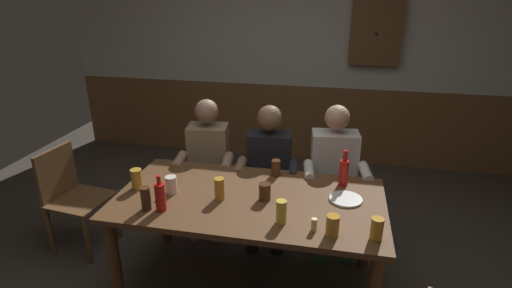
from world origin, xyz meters
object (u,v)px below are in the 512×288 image
at_px(table_candle, 314,225).
at_px(wall_dart_cabinet, 376,33).
at_px(bottle_0, 344,171).
at_px(person_0, 207,160).
at_px(pint_glass_2, 219,189).
at_px(pint_glass_7, 333,225).
at_px(bottle_1, 160,196).
at_px(pint_glass_6, 276,168).
at_px(pint_glass_5, 146,198).
at_px(pint_glass_3, 171,185).
at_px(pint_glass_4, 377,229).
at_px(plate_0, 346,199).
at_px(person_2, 334,171).
at_px(pint_glass_8, 281,212).
at_px(person_1, 268,168).
at_px(pint_glass_1, 137,179).
at_px(dining_table, 249,209).
at_px(chair_empty_near_right, 72,195).
at_px(pint_glass_0, 265,192).

relative_size(table_candle, wall_dart_cabinet, 0.11).
distance_m(bottle_0, wall_dart_cabinet, 2.23).
bearing_deg(person_0, table_candle, 126.37).
height_order(pint_glass_2, pint_glass_7, pint_glass_2).
relative_size(bottle_1, pint_glass_6, 1.96).
relative_size(pint_glass_5, wall_dart_cabinet, 0.23).
bearing_deg(pint_glass_2, pint_glass_3, 177.13).
distance_m(pint_glass_4, pint_glass_5, 1.46).
bearing_deg(plate_0, bottle_1, -162.14).
bearing_deg(pint_glass_2, person_2, 45.62).
xyz_separation_m(plate_0, pint_glass_2, (-0.85, -0.16, 0.07)).
xyz_separation_m(pint_glass_7, wall_dart_cabinet, (0.33, 2.74, 0.81)).
bearing_deg(bottle_0, pint_glass_5, -153.73).
distance_m(person_0, pint_glass_8, 1.29).
relative_size(person_2, pint_glass_5, 7.64).
xyz_separation_m(table_candle, pint_glass_6, (-0.35, 0.70, 0.02)).
relative_size(person_1, pint_glass_6, 9.35).
bearing_deg(pint_glass_1, person_0, 69.97).
height_order(person_0, table_candle, person_0).
xyz_separation_m(pint_glass_1, pint_glass_5, (0.20, -0.26, 0.01)).
xyz_separation_m(person_1, pint_glass_4, (0.82, -1.03, 0.16)).
bearing_deg(dining_table, table_candle, -33.80).
distance_m(dining_table, plate_0, 0.67).
xyz_separation_m(bottle_1, pint_glass_1, (-0.30, 0.25, -0.03)).
relative_size(table_candle, bottle_0, 0.29).
bearing_deg(wall_dart_cabinet, pint_glass_2, -114.06).
height_order(chair_empty_near_right, pint_glass_6, chair_empty_near_right).
bearing_deg(table_candle, person_2, 84.60).
relative_size(person_1, table_candle, 14.83).
bearing_deg(wall_dart_cabinet, person_2, -101.38).
distance_m(pint_glass_6, pint_glass_7, 0.86).
xyz_separation_m(bottle_0, pint_glass_8, (-0.37, -0.60, -0.03)).
xyz_separation_m(table_candle, plate_0, (0.19, 0.41, -0.03)).
distance_m(plate_0, bottle_0, 0.25).
bearing_deg(person_1, pint_glass_0, 93.24).
xyz_separation_m(table_candle, pint_glass_3, (-1.03, 0.27, 0.02)).
bearing_deg(pint_glass_7, pint_glass_1, 167.76).
distance_m(person_1, person_2, 0.56).
bearing_deg(chair_empty_near_right, pint_glass_6, 103.31).
bearing_deg(chair_empty_near_right, pint_glass_7, 83.09).
distance_m(table_candle, bottle_1, 1.00).
xyz_separation_m(pint_glass_3, wall_dart_cabinet, (1.46, 2.45, 0.81)).
relative_size(pint_glass_0, pint_glass_8, 0.79).
xyz_separation_m(pint_glass_0, pint_glass_2, (-0.30, -0.06, 0.02)).
bearing_deg(pint_glass_3, plate_0, 6.86).
distance_m(pint_glass_2, pint_glass_4, 1.06).
bearing_deg(pint_glass_6, person_1, 109.85).
distance_m(bottle_0, pint_glass_4, 0.69).
xyz_separation_m(bottle_1, pint_glass_6, (0.65, 0.67, -0.04)).
bearing_deg(table_candle, pint_glass_0, 139.49).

